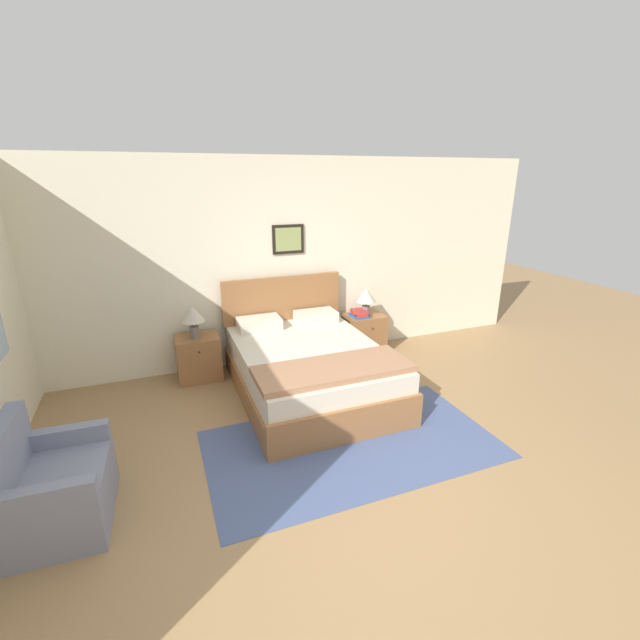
# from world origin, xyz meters

# --- Properties ---
(ground_plane) EXTENTS (16.00, 16.00, 0.00)m
(ground_plane) POSITION_xyz_m (0.00, 0.00, 0.00)
(ground_plane) COLOR #99754C
(wall_back) EXTENTS (7.78, 0.09, 2.60)m
(wall_back) POSITION_xyz_m (0.00, 3.05, 1.30)
(wall_back) COLOR beige
(wall_back) RESTS_ON ground_plane
(area_rug_main) EXTENTS (2.64, 1.46, 0.01)m
(area_rug_main) POSITION_xyz_m (0.18, 0.83, 0.00)
(area_rug_main) COLOR #47567F
(area_rug_main) RESTS_ON ground_plane
(bed) EXTENTS (1.56, 2.12, 1.14)m
(bed) POSITION_xyz_m (0.15, 1.92, 0.31)
(bed) COLOR #936038
(bed) RESTS_ON ground_plane
(armchair) EXTENTS (0.68, 0.82, 0.81)m
(armchair) POSITION_xyz_m (-2.19, 0.75, 0.28)
(armchair) COLOR gray
(armchair) RESTS_ON ground_plane
(nightstand_near_window) EXTENTS (0.51, 0.44, 0.55)m
(nightstand_near_window) POSITION_xyz_m (-0.97, 2.76, 0.27)
(nightstand_near_window) COLOR #936038
(nightstand_near_window) RESTS_ON ground_plane
(nightstand_by_door) EXTENTS (0.51, 0.44, 0.55)m
(nightstand_by_door) POSITION_xyz_m (1.28, 2.76, 0.27)
(nightstand_by_door) COLOR #936038
(nightstand_by_door) RESTS_ON ground_plane
(table_lamp_near_window) EXTENTS (0.27, 0.27, 0.39)m
(table_lamp_near_window) POSITION_xyz_m (-0.99, 2.73, 0.82)
(table_lamp_near_window) COLOR slate
(table_lamp_near_window) RESTS_ON nightstand_near_window
(table_lamp_by_door) EXTENTS (0.27, 0.27, 0.39)m
(table_lamp_by_door) POSITION_xyz_m (1.27, 2.73, 0.82)
(table_lamp_by_door) COLOR slate
(table_lamp_by_door) RESTS_ON nightstand_by_door
(book_thick_bottom) EXTENTS (0.23, 0.25, 0.03)m
(book_thick_bottom) POSITION_xyz_m (1.17, 2.72, 0.56)
(book_thick_bottom) COLOR #335693
(book_thick_bottom) RESTS_ON nightstand_by_door
(book_hardcover_middle) EXTENTS (0.16, 0.24, 0.03)m
(book_hardcover_middle) POSITION_xyz_m (1.17, 2.72, 0.59)
(book_hardcover_middle) COLOR #B7332D
(book_hardcover_middle) RESTS_ON book_thick_bottom
(book_novel_upper) EXTENTS (0.23, 0.24, 0.03)m
(book_novel_upper) POSITION_xyz_m (1.17, 2.72, 0.63)
(book_novel_upper) COLOR #B7332D
(book_novel_upper) RESTS_ON book_hardcover_middle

